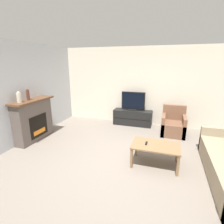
% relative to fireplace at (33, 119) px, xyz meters
% --- Properties ---
extents(ground_plane, '(24.00, 24.00, 0.00)m').
position_rel_fireplace_xyz_m(ground_plane, '(2.74, -0.54, -0.60)').
color(ground_plane, slate).
extents(wall_back, '(12.00, 0.06, 2.70)m').
position_rel_fireplace_xyz_m(wall_back, '(2.74, 2.37, 0.75)').
color(wall_back, beige).
rests_on(wall_back, ground).
extents(wall_left, '(0.06, 12.00, 2.70)m').
position_rel_fireplace_xyz_m(wall_left, '(-0.20, -0.54, 0.75)').
color(wall_left, silver).
rests_on(wall_left, ground).
extents(fireplace, '(0.45, 1.34, 1.18)m').
position_rel_fireplace_xyz_m(fireplace, '(0.00, 0.00, 0.00)').
color(fireplace, '#564C47').
rests_on(fireplace, ground).
extents(mantel_vase_left, '(0.12, 0.12, 0.29)m').
position_rel_fireplace_xyz_m(mantel_vase_left, '(0.02, -0.40, 0.71)').
color(mantel_vase_left, beige).
rests_on(mantel_vase_left, fireplace).
extents(mantel_vase_centre_left, '(0.08, 0.08, 0.31)m').
position_rel_fireplace_xyz_m(mantel_vase_centre_left, '(0.02, -0.10, 0.73)').
color(mantel_vase_centre_left, '#512D23').
rests_on(mantel_vase_centre_left, fireplace).
extents(tv_stand, '(1.35, 0.41, 0.54)m').
position_rel_fireplace_xyz_m(tv_stand, '(2.45, 2.09, -0.33)').
color(tv_stand, black).
rests_on(tv_stand, ground).
extents(tv, '(0.82, 0.18, 0.65)m').
position_rel_fireplace_xyz_m(tv, '(2.45, 2.09, 0.25)').
color(tv, black).
rests_on(tv, tv_stand).
extents(armchair, '(0.70, 0.76, 0.87)m').
position_rel_fireplace_xyz_m(armchair, '(3.82, 1.65, -0.32)').
color(armchair, brown).
rests_on(armchair, ground).
extents(coffee_table, '(1.00, 0.63, 0.47)m').
position_rel_fireplace_xyz_m(coffee_table, '(3.43, -0.29, -0.19)').
color(coffee_table, brown).
rests_on(coffee_table, ground).
extents(remote, '(0.04, 0.15, 0.02)m').
position_rel_fireplace_xyz_m(remote, '(3.23, -0.30, -0.12)').
color(remote, black).
rests_on(remote, coffee_table).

